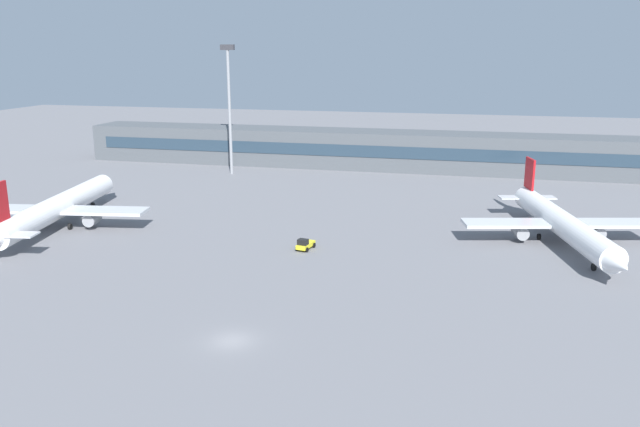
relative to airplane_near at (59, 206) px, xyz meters
The scene contains 6 objects.
ground_plane 43.68m from the airplane_near, ahead, with size 400.00×400.00×0.00m, color slate.
terminal_building 77.53m from the airplane_near, 56.23° to the left, with size 148.53×12.13×9.00m.
airplane_near is the anchor object (origin of this frame).
airplane_mid 79.39m from the airplane_near, ahead, with size 28.94×40.84×10.23m.
baggage_tug_yellow 42.69m from the airplane_near, ahead, with size 2.35×3.82×1.75m.
floodlight_tower_west 51.87m from the airplane_near, 77.44° to the left, with size 3.20×0.80×29.29m.
Camera 1 is at (22.11, -54.00, 28.09)m, focal length 35.45 mm.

